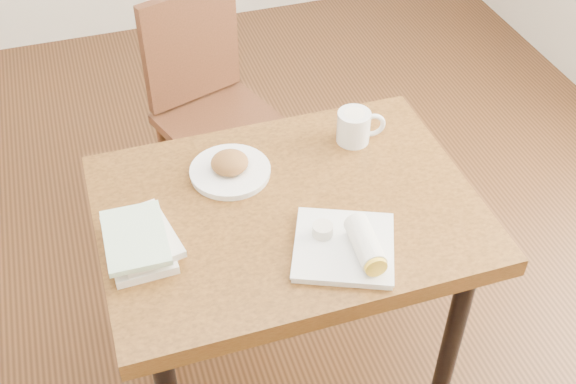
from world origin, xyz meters
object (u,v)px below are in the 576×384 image
object	(u,v)px
table	(288,227)
plate_burrito	(350,246)
chair_far	(209,99)
coffee_mug	(355,126)
book_stack	(139,241)
plate_scone	(230,168)

from	to	relation	value
table	plate_burrito	bearing A→B (deg)	-66.47
chair_far	coffee_mug	xyz separation A→B (m)	(0.33, -0.65, 0.26)
coffee_mug	plate_burrito	world-z (taller)	coffee_mug
plate_burrito	book_stack	distance (m)	0.56
plate_burrito	coffee_mug	bearing A→B (deg)	66.76
coffee_mug	book_stack	world-z (taller)	coffee_mug
chair_far	plate_burrito	xyz separation A→B (m)	(0.14, -1.10, 0.23)
plate_scone	plate_burrito	world-z (taller)	plate_burrito
coffee_mug	book_stack	xyz separation A→B (m)	(-0.72, -0.27, -0.02)
plate_scone	book_stack	size ratio (longest dim) A/B	0.93
coffee_mug	plate_burrito	xyz separation A→B (m)	(-0.19, -0.45, -0.03)
table	chair_far	size ratio (longest dim) A/B	1.13
chair_far	plate_burrito	distance (m)	1.13
coffee_mug	chair_far	bearing A→B (deg)	117.09
table	coffee_mug	xyz separation A→B (m)	(0.29, 0.22, 0.15)
plate_scone	coffee_mug	size ratio (longest dim) A/B	1.57
chair_far	plate_scone	world-z (taller)	chair_far
coffee_mug	table	bearing A→B (deg)	-142.83
chair_far	book_stack	size ratio (longest dim) A/B	3.64
table	chair_far	bearing A→B (deg)	92.64
chair_far	plate_burrito	size ratio (longest dim) A/B	2.74
table	plate_scone	world-z (taller)	plate_scone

